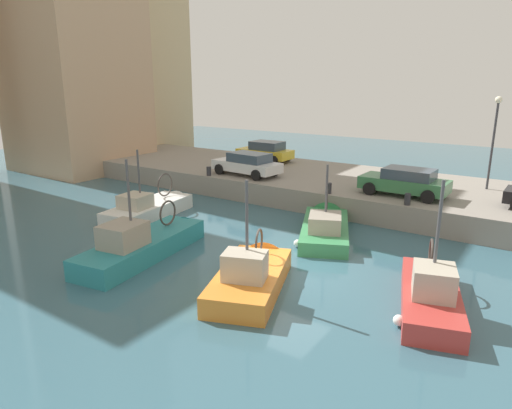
{
  "coord_description": "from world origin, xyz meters",
  "views": [
    {
      "loc": [
        -13.43,
        -7.7,
        6.79
      ],
      "look_at": [
        3.44,
        3.85,
        1.2
      ],
      "focal_mm": 31.87,
      "sensor_mm": 36.0,
      "label": 1
    }
  ],
  "objects": [
    {
      "name": "fishing_boat_white",
      "position": [
        2.27,
        9.54,
        0.1
      ],
      "size": [
        6.18,
        2.65,
        4.42
      ],
      "color": "white",
      "rests_on": "ground"
    },
    {
      "name": "fishing_boat_teal",
      "position": [
        -1.71,
        5.63,
        0.13
      ],
      "size": [
        7.13,
        2.77,
        4.84
      ],
      "color": "teal",
      "rests_on": "ground"
    },
    {
      "name": "water_surface",
      "position": [
        0.0,
        0.0,
        0.0
      ],
      "size": [
        80.0,
        80.0,
        0.0
      ],
      "primitive_type": "plane",
      "color": "#386070",
      "rests_on": "ground"
    },
    {
      "name": "quay_wall",
      "position": [
        11.5,
        0.0,
        0.6
      ],
      "size": [
        9.0,
        56.0,
        1.2
      ],
      "primitive_type": "cube",
      "color": "gray",
      "rests_on": "ground"
    },
    {
      "name": "mooring_bollard_south",
      "position": [
        7.35,
        -2.0,
        1.48
      ],
      "size": [
        0.28,
        0.28,
        0.55
      ],
      "primitive_type": "cylinder",
      "color": "#2D2D33",
      "rests_on": "quay_wall"
    },
    {
      "name": "waterfront_building_west_mid",
      "position": [
        8.41,
        24.0,
        11.37
      ],
      "size": [
        8.16,
        9.06,
        22.7
      ],
      "color": "tan",
      "rests_on": "ground"
    },
    {
      "name": "parked_car_white",
      "position": [
        8.76,
        8.12,
        1.91
      ],
      "size": [
        2.26,
        4.43,
        1.39
      ],
      "color": "silver",
      "rests_on": "quay_wall"
    },
    {
      "name": "parked_car_yellow",
      "position": [
        13.49,
        9.91,
        1.93
      ],
      "size": [
        2.0,
        3.92,
        1.44
      ],
      "color": "gold",
      "rests_on": "quay_wall"
    },
    {
      "name": "mooring_bollard_mid",
      "position": [
        7.35,
        2.0,
        1.48
      ],
      "size": [
        0.28,
        0.28,
        0.55
      ],
      "primitive_type": "cylinder",
      "color": "#2D2D33",
      "rests_on": "quay_wall"
    },
    {
      "name": "waterfront_building_west",
      "position": [
        15.08,
        26.13,
        9.32
      ],
      "size": [
        10.28,
        7.33,
        18.6
      ],
      "color": "#D1B284",
      "rests_on": "ground"
    },
    {
      "name": "fishing_boat_orange",
      "position": [
        -1.65,
        0.48,
        0.11
      ],
      "size": [
        5.73,
        3.72,
        4.77
      ],
      "color": "orange",
      "rests_on": "ground"
    },
    {
      "name": "mooring_bollard_north",
      "position": [
        7.35,
        10.0,
        1.48
      ],
      "size": [
        0.28,
        0.28,
        0.55
      ],
      "primitive_type": "cylinder",
      "color": "#2D2D33",
      "rests_on": "quay_wall"
    },
    {
      "name": "fishing_boat_green",
      "position": [
        4.7,
        0.85,
        0.11
      ],
      "size": [
        6.46,
        4.29,
        4.28
      ],
      "color": "#388951",
      "rests_on": "ground"
    },
    {
      "name": "fishing_boat_red",
      "position": [
        0.4,
        -4.85,
        0.14
      ],
      "size": [
        5.86,
        3.14,
        4.82
      ],
      "color": "#BC3833",
      "rests_on": "ground"
    },
    {
      "name": "parked_car_green",
      "position": [
        9.08,
        -1.34,
        1.92
      ],
      "size": [
        2.06,
        4.26,
        1.39
      ],
      "color": "#387547",
      "rests_on": "quay_wall"
    },
    {
      "name": "quay_streetlamp",
      "position": [
        13.0,
        -4.54,
        4.45
      ],
      "size": [
        0.36,
        0.36,
        4.83
      ],
      "color": "#38383D",
      "rests_on": "quay_wall"
    }
  ]
}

